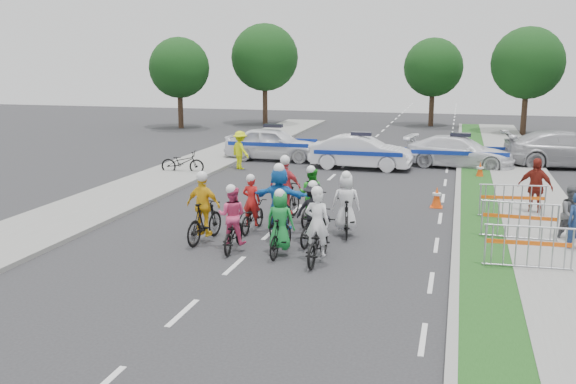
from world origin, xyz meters
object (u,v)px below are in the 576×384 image
(civilian_sedan, at_px, (568,150))
(police_car_0, at_px, (273,144))
(parked_bike, at_px, (183,162))
(tree_3, at_px, (265,58))
(rider_4, at_px, (313,219))
(rider_7, at_px, (346,210))
(police_car_1, at_px, (361,152))
(barrier_1, at_px, (519,223))
(tree_0, at_px, (179,68))
(rider_3, at_px, (204,215))
(barrier_2, at_px, (512,203))
(rider_1, at_px, (281,229))
(rider_0, at_px, (317,237))
(tree_1, at_px, (528,63))
(cone_0, at_px, (437,197))
(tree_4, at_px, (433,68))
(rider_2, at_px, (233,225))
(marshal_hiviz, at_px, (240,150))
(rider_6, at_px, (252,212))
(barrier_0, at_px, (528,249))
(spectator_2, at_px, (535,187))
(rider_5, at_px, (280,205))
(police_car_2, at_px, (460,152))
(rider_8, at_px, (311,203))
(cone_1, at_px, (480,170))
(rider_9, at_px, (286,195))

(civilian_sedan, bearing_deg, police_car_0, 87.88)
(parked_bike, height_order, tree_3, tree_3)
(rider_4, bearing_deg, rider_7, -114.22)
(police_car_1, xyz_separation_m, barrier_1, (5.87, -10.63, -0.18))
(rider_4, distance_m, tree_0, 30.15)
(rider_3, xyz_separation_m, tree_3, (-7.53, 30.27, 4.14))
(barrier_2, bearing_deg, rider_1, -138.50)
(rider_0, relative_size, rider_7, 1.03)
(rider_4, distance_m, tree_1, 28.96)
(cone_0, distance_m, tree_4, 26.80)
(rider_3, distance_m, rider_4, 2.93)
(rider_1, xyz_separation_m, tree_1, (8.16, 28.89, 3.86))
(rider_2, bearing_deg, rider_0, 164.94)
(marshal_hiviz, bearing_deg, rider_2, 144.94)
(rider_4, relative_size, tree_1, 0.26)
(rider_1, bearing_deg, rider_6, -51.58)
(rider_0, relative_size, barrier_0, 0.95)
(police_car_1, distance_m, parked_bike, 7.88)
(rider_3, xyz_separation_m, rider_7, (3.57, 1.62, -0.03))
(tree_0, bearing_deg, spectator_2, -44.34)
(rider_7, relative_size, tree_1, 0.27)
(parked_bike, bearing_deg, rider_5, -148.57)
(spectator_2, height_order, tree_4, tree_4)
(rider_0, xyz_separation_m, parked_bike, (-8.19, 10.39, -0.14))
(rider_2, distance_m, marshal_hiviz, 12.39)
(rider_7, distance_m, police_car_2, 12.96)
(rider_7, height_order, tree_0, tree_0)
(tree_4, bearing_deg, rider_6, -96.59)
(rider_8, bearing_deg, rider_7, 148.35)
(rider_6, relative_size, tree_0, 0.27)
(barrier_2, bearing_deg, rider_2, -144.69)
(rider_0, height_order, rider_2, rider_0)
(cone_1, bearing_deg, rider_4, -112.50)
(rider_7, relative_size, police_car_1, 0.41)
(parked_bike, height_order, tree_4, tree_4)
(spectator_2, height_order, cone_0, spectator_2)
(rider_1, distance_m, tree_1, 30.27)
(rider_0, relative_size, police_car_1, 0.42)
(rider_5, distance_m, barrier_1, 6.47)
(rider_9, bearing_deg, rider_4, 132.72)
(cone_0, bearing_deg, civilian_sedan, 60.77)
(marshal_hiviz, height_order, tree_4, tree_4)
(rider_6, distance_m, cone_1, 12.08)
(rider_2, relative_size, barrier_0, 0.88)
(rider_3, distance_m, parked_bike, 10.65)
(rider_8, relative_size, spectator_2, 0.98)
(rider_2, height_order, police_car_0, rider_2)
(barrier_2, bearing_deg, rider_3, -150.78)
(parked_bike, bearing_deg, tree_1, -46.66)
(rider_7, bearing_deg, tree_3, -80.71)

